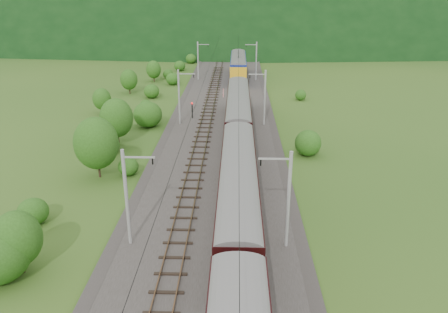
{
  "coord_description": "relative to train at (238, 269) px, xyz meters",
  "views": [
    {
      "loc": [
        2.2,
        -29.69,
        19.64
      ],
      "look_at": [
        0.89,
        13.18,
        2.6
      ],
      "focal_mm": 35.0,
      "sensor_mm": 36.0,
      "label": 1
    }
  ],
  "objects": [
    {
      "name": "signal",
      "position": [
        -7.05,
        43.0,
        -2.12
      ],
      "size": [
        0.27,
        0.27,
        2.48
      ],
      "color": "black",
      "rests_on": "railbed"
    },
    {
      "name": "mountain_main",
      "position": [
        -2.4,
        268.1,
        -3.87
      ],
      "size": [
        504.0,
        360.0,
        244.0
      ],
      "primitive_type": "ellipsoid",
      "color": "black",
      "rests_on": "ground"
    },
    {
      "name": "catenary_left",
      "position": [
        -8.52,
        40.1,
        0.63
      ],
      "size": [
        2.54,
        192.28,
        8.0
      ],
      "color": "gray",
      "rests_on": "railbed"
    },
    {
      "name": "catenary_right",
      "position": [
        3.72,
        40.1,
        0.63
      ],
      "size": [
        2.54,
        192.28,
        8.0
      ],
      "color": "gray",
      "rests_on": "railbed"
    },
    {
      "name": "track_left",
      "position": [
        -4.8,
        18.1,
        -3.5
      ],
      "size": [
        2.4,
        220.0,
        0.27
      ],
      "color": "brown",
      "rests_on": "railbed"
    },
    {
      "name": "hazard_post_near",
      "position": [
        -2.71,
        56.43,
        -2.79
      ],
      "size": [
        0.17,
        0.17,
        1.57
      ],
      "primitive_type": "cylinder",
      "color": "red",
      "rests_on": "railbed"
    },
    {
      "name": "track_right",
      "position": [
        0.0,
        18.1,
        -3.5
      ],
      "size": [
        2.4,
        220.0,
        0.27
      ],
      "color": "brown",
      "rests_on": "railbed"
    },
    {
      "name": "ground",
      "position": [
        -2.4,
        8.1,
        -3.87
      ],
      "size": [
        600.0,
        600.0,
        0.0
      ],
      "primitive_type": "plane",
      "color": "#2A531A",
      "rests_on": "ground"
    },
    {
      "name": "railbed",
      "position": [
        -2.4,
        18.1,
        -3.72
      ],
      "size": [
        14.0,
        220.0,
        0.3
      ],
      "primitive_type": "cube",
      "color": "#38332D",
      "rests_on": "ground"
    },
    {
      "name": "train",
      "position": [
        0.0,
        0.0,
        0.0
      ],
      "size": [
        3.31,
        158.93,
        5.78
      ],
      "color": "black",
      "rests_on": "ground"
    },
    {
      "name": "mountain_ridge",
      "position": [
        -122.4,
        308.1,
        -3.87
      ],
      "size": [
        336.0,
        280.0,
        132.0
      ],
      "primitive_type": "ellipsoid",
      "color": "black",
      "rests_on": "ground"
    },
    {
      "name": "vegetation_right",
      "position": [
        9.2,
        18.18,
        -2.66
      ],
      "size": [
        5.34,
        87.57,
        2.88
      ],
      "color": "#265115",
      "rests_on": "ground"
    },
    {
      "name": "overhead_wires",
      "position": [
        -2.4,
        18.1,
        3.23
      ],
      "size": [
        4.83,
        198.0,
        0.03
      ],
      "color": "black",
      "rests_on": "ground"
    },
    {
      "name": "vegetation_left",
      "position": [
        -16.3,
        15.79,
        -1.35
      ],
      "size": [
        12.43,
        148.89,
        6.77
      ],
      "color": "#265115",
      "rests_on": "ground"
    },
    {
      "name": "hazard_post_far",
      "position": [
        -1.66,
        64.22,
        -2.91
      ],
      "size": [
        0.14,
        0.14,
        1.33
      ],
      "primitive_type": "cylinder",
      "color": "red",
      "rests_on": "railbed"
    }
  ]
}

